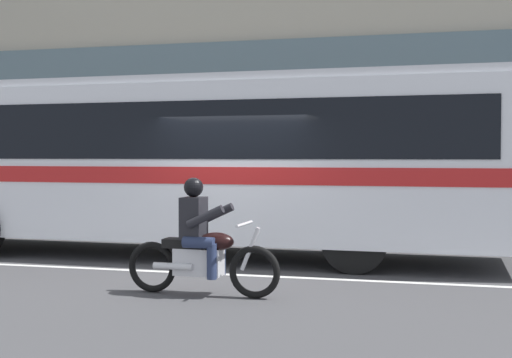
{
  "coord_description": "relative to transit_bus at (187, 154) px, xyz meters",
  "views": [
    {
      "loc": [
        3.12,
        -10.74,
        1.86
      ],
      "look_at": [
        0.43,
        -0.19,
        1.48
      ],
      "focal_mm": 47.97,
      "sensor_mm": 36.0,
      "label": 1
    }
  ],
  "objects": [
    {
      "name": "transit_bus",
      "position": [
        0.0,
        0.0,
        0.0
      ],
      "size": [
        11.8,
        2.89,
        3.22
      ],
      "color": "silver",
      "rests_on": "ground_plane"
    },
    {
      "name": "ground_plane",
      "position": [
        1.24,
        -1.19,
        -1.88
      ],
      "size": [
        60.0,
        60.0,
        0.0
      ],
      "primitive_type": "plane",
      "color": "#3D3D3F"
    },
    {
      "name": "sidewalk_curb",
      "position": [
        1.24,
        3.91,
        -1.81
      ],
      "size": [
        28.0,
        3.8,
        0.15
      ],
      "primitive_type": "cube",
      "color": "gray",
      "rests_on": "ground_plane"
    },
    {
      "name": "lane_center_stripe",
      "position": [
        1.24,
        -1.79,
        -1.88
      ],
      "size": [
        26.6,
        0.14,
        0.01
      ],
      "primitive_type": "cube",
      "color": "silver",
      "rests_on": "ground_plane"
    },
    {
      "name": "motorcycle_with_rider",
      "position": [
        1.43,
        -3.37,
        -1.23
      ],
      "size": [
        2.14,
        0.64,
        1.56
      ],
      "color": "black",
      "rests_on": "ground_plane"
    }
  ]
}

